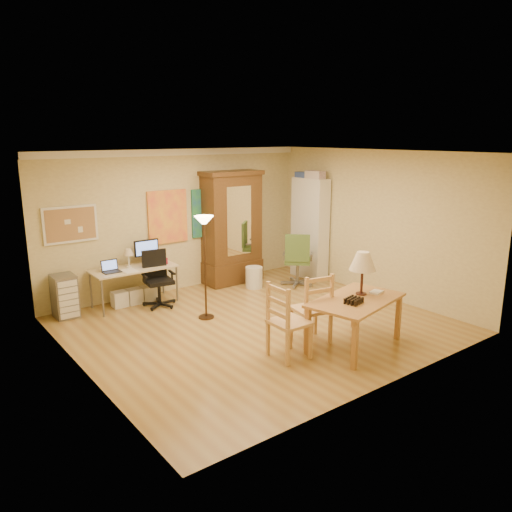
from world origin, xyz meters
TOP-DOWN VIEW (x-y plane):
  - floor at (0.00, 0.00)m, footprint 5.50×5.50m
  - crown_molding at (0.00, 2.46)m, footprint 5.50×0.08m
  - corkboard at (-2.05, 2.47)m, footprint 0.90×0.04m
  - art_panel_left at (-0.25, 2.47)m, footprint 0.80×0.04m
  - art_panel_right at (0.65, 2.47)m, footprint 0.75×0.04m
  - dining_table at (0.68, -1.45)m, footprint 1.58×1.15m
  - ladder_chair_back at (0.22, -1.01)m, footprint 0.57×0.55m
  - ladder_chair_left at (-0.41, -1.19)m, footprint 0.48×0.50m
  - torchiere_lamp at (-0.49, 0.77)m, footprint 0.31×0.31m
  - computer_desk at (-1.11, 2.15)m, footprint 1.48×0.65m
  - office_chair_black at (-0.83, 1.81)m, footprint 0.60×0.60m
  - office_chair_green at (1.94, 1.23)m, footprint 0.70×0.70m
  - drawer_cart at (-2.32, 2.23)m, footprint 0.36×0.43m
  - armoire at (1.05, 2.24)m, footprint 1.23×0.58m
  - bookshelf at (2.55, 1.54)m, footprint 0.31×0.84m
  - wastebin at (1.16, 1.64)m, footprint 0.34×0.34m

SIDE VIEW (x-z plane):
  - floor at x=0.00m, z-range 0.00..0.00m
  - wastebin at x=1.16m, z-range 0.00..0.42m
  - office_chair_black at x=-0.83m, z-range -0.23..0.75m
  - office_chair_green at x=1.94m, z-range -0.25..0.83m
  - drawer_cart at x=-2.32m, z-range 0.00..0.72m
  - computer_desk at x=-1.11m, z-range -0.15..0.97m
  - ladder_chair_back at x=0.22m, z-range -0.03..1.02m
  - ladder_chair_left at x=-0.41m, z-range -0.03..1.02m
  - dining_table at x=0.68m, z-range 0.18..1.52m
  - armoire at x=1.05m, z-range -0.15..2.12m
  - bookshelf at x=2.55m, z-range 0.00..2.09m
  - torchiere_lamp at x=-0.49m, z-range 0.52..2.22m
  - art_panel_left at x=-0.25m, z-range 0.95..1.95m
  - art_panel_right at x=0.65m, z-range 0.98..1.92m
  - corkboard at x=-2.05m, z-range 1.19..1.81m
  - crown_molding at x=0.00m, z-range 2.58..2.70m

